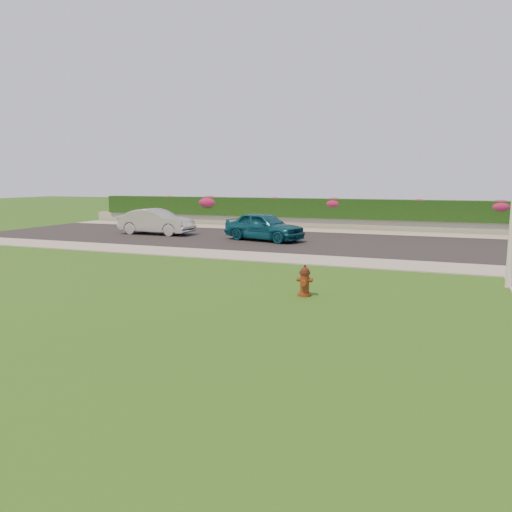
% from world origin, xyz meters
% --- Properties ---
extents(ground, '(120.00, 120.00, 0.00)m').
position_xyz_m(ground, '(0.00, 0.00, 0.00)').
color(ground, black).
rests_on(ground, ground).
extents(street_far, '(26.00, 8.00, 0.04)m').
position_xyz_m(street_far, '(-5.00, 14.00, 0.02)').
color(street_far, black).
rests_on(street_far, ground).
extents(sidewalk_far, '(24.00, 2.00, 0.04)m').
position_xyz_m(sidewalk_far, '(-6.00, 9.00, 0.02)').
color(sidewalk_far, gray).
rests_on(sidewalk_far, ground).
extents(sidewalk_beyond, '(34.00, 2.00, 0.04)m').
position_xyz_m(sidewalk_beyond, '(-1.00, 19.00, 0.02)').
color(sidewalk_beyond, gray).
rests_on(sidewalk_beyond, ground).
extents(retaining_wall, '(34.00, 0.40, 0.60)m').
position_xyz_m(retaining_wall, '(-1.00, 20.50, 0.30)').
color(retaining_wall, gray).
rests_on(retaining_wall, ground).
extents(hedge, '(32.00, 0.90, 1.10)m').
position_xyz_m(hedge, '(-1.00, 20.60, 1.15)').
color(hedge, black).
rests_on(hedge, retaining_wall).
extents(fire_hydrant, '(0.38, 0.36, 0.75)m').
position_xyz_m(fire_hydrant, '(1.32, 3.73, 0.36)').
color(fire_hydrant, '#551D0D').
rests_on(fire_hydrant, ground).
extents(sedan_teal, '(4.03, 2.45, 1.28)m').
position_xyz_m(sedan_teal, '(-3.36, 13.51, 0.68)').
color(sedan_teal, '#0B4357').
rests_on(sedan_teal, street_far).
extents(sedan_silver, '(3.88, 1.38, 1.27)m').
position_xyz_m(sedan_silver, '(-9.36, 14.00, 0.68)').
color(sedan_silver, '#A3A6AB').
rests_on(sedan_silver, street_far).
extents(flower_clump_a, '(1.07, 0.69, 0.54)m').
position_xyz_m(flower_clump_a, '(-12.51, 20.50, 1.49)').
color(flower_clump_a, '#B01E59').
rests_on(flower_clump_a, hedge).
extents(flower_clump_b, '(1.57, 1.01, 0.78)m').
position_xyz_m(flower_clump_b, '(-9.62, 20.50, 1.39)').
color(flower_clump_b, '#B01E59').
rests_on(flower_clump_b, hedge).
extents(flower_clump_c, '(1.06, 0.68, 0.53)m').
position_xyz_m(flower_clump_c, '(-5.31, 20.50, 1.49)').
color(flower_clump_c, '#B01E59').
rests_on(flower_clump_c, hedge).
extents(flower_clump_d, '(1.32, 0.85, 0.66)m').
position_xyz_m(flower_clump_d, '(-1.74, 20.50, 1.44)').
color(flower_clump_d, '#B01E59').
rests_on(flower_clump_d, hedge).
extents(flower_clump_e, '(1.05, 0.68, 0.53)m').
position_xyz_m(flower_clump_e, '(2.86, 20.50, 1.49)').
color(flower_clump_e, '#B01E59').
rests_on(flower_clump_e, hedge).
extents(flower_clump_f, '(1.37, 0.88, 0.69)m').
position_xyz_m(flower_clump_f, '(6.82, 20.50, 1.43)').
color(flower_clump_f, '#B01E59').
rests_on(flower_clump_f, hedge).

